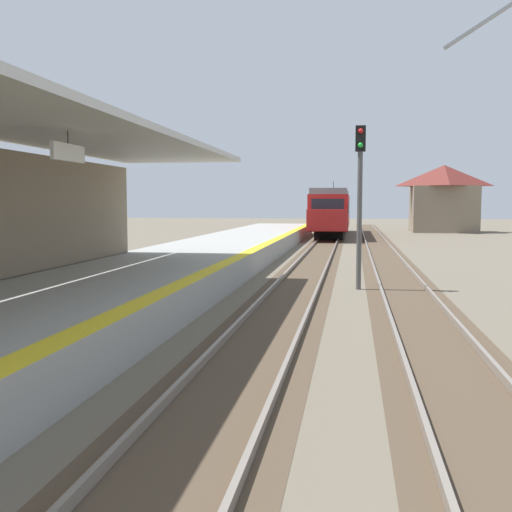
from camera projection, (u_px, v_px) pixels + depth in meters
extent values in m
cube|color=#999993|center=(121.00, 289.00, 16.39)|extent=(5.00, 80.00, 0.90)
cube|color=yellow|center=(202.00, 274.00, 16.00)|extent=(0.50, 80.00, 0.01)
cube|color=white|center=(68.00, 153.00, 12.59)|extent=(0.08, 1.40, 0.36)
cylinder|color=#333333|center=(68.00, 137.00, 12.56)|extent=(0.03, 0.03, 0.27)
cube|color=#4C3D2D|center=(296.00, 288.00, 19.67)|extent=(2.34, 120.00, 0.01)
cube|color=slate|center=(275.00, 285.00, 19.78)|extent=(0.08, 120.00, 0.15)
cube|color=slate|center=(319.00, 286.00, 19.55)|extent=(0.08, 120.00, 0.15)
cube|color=#4C3D2D|center=(403.00, 291.00, 19.14)|extent=(2.34, 120.00, 0.01)
cube|color=slate|center=(380.00, 288.00, 19.25)|extent=(0.08, 120.00, 0.15)
cube|color=slate|center=(427.00, 289.00, 19.02)|extent=(0.08, 120.00, 0.15)
cube|color=maroon|center=(332.00, 211.00, 51.95)|extent=(2.90, 18.00, 2.70)
cube|color=slate|center=(332.00, 193.00, 51.81)|extent=(2.67, 18.00, 0.44)
cube|color=black|center=(328.00, 207.00, 43.04)|extent=(2.32, 0.06, 1.21)
cube|color=maroon|center=(327.00, 220.00, 42.35)|extent=(2.78, 1.60, 1.49)
cube|color=black|center=(349.00, 207.00, 51.68)|extent=(0.04, 15.84, 0.86)
cylinder|color=#333333|center=(333.00, 186.00, 55.29)|extent=(0.06, 0.06, 0.90)
cube|color=black|center=(329.00, 235.00, 46.34)|extent=(2.17, 2.20, 0.72)
cube|color=black|center=(334.00, 228.00, 57.85)|extent=(2.17, 2.20, 0.72)
cylinder|color=#4C4C4C|center=(359.00, 221.00, 19.27)|extent=(0.16, 0.16, 4.40)
cube|color=black|center=(361.00, 139.00, 19.04)|extent=(0.32, 0.24, 0.80)
sphere|color=red|center=(361.00, 131.00, 18.88)|extent=(0.16, 0.16, 0.16)
sphere|color=green|center=(361.00, 145.00, 18.92)|extent=(0.16, 0.16, 0.16)
cube|color=#7F705B|center=(443.00, 209.00, 58.01)|extent=(6.00, 4.80, 4.40)
pyramid|color=maroon|center=(444.00, 176.00, 57.73)|extent=(6.60, 5.28, 2.00)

